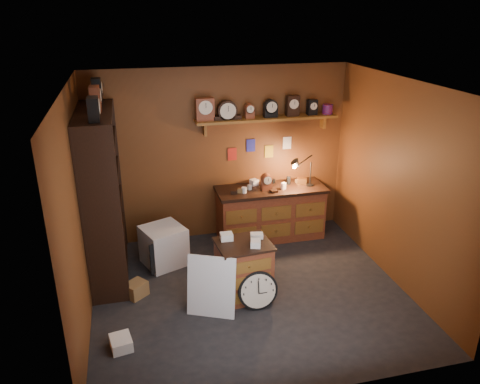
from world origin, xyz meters
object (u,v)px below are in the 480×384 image
object	(u,v)px
shelving_unit	(100,190)
big_round_clock	(258,290)
low_cabinet	(244,268)
workbench	(271,210)

from	to	relation	value
shelving_unit	big_round_clock	size ratio (longest dim) A/B	5.12
low_cabinet	shelving_unit	bearing A→B (deg)	143.97
workbench	big_round_clock	bearing A→B (deg)	-111.80
shelving_unit	workbench	bearing A→B (deg)	11.06
low_cabinet	big_round_clock	world-z (taller)	low_cabinet
low_cabinet	big_round_clock	xyz separation A→B (m)	(0.11, -0.29, -0.17)
workbench	big_round_clock	xyz separation A→B (m)	(-0.72, -1.81, -0.23)
big_round_clock	shelving_unit	bearing A→B (deg)	144.00
workbench	big_round_clock	size ratio (longest dim) A/B	3.43
workbench	big_round_clock	world-z (taller)	workbench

